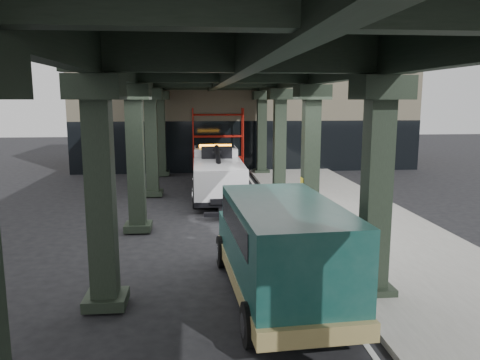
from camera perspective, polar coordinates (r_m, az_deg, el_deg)
ground at (r=14.66m, az=0.26°, el=-8.11°), size 90.00×90.00×0.00m
sidewalk at (r=17.51m, az=14.45°, el=-5.18°), size 5.00×40.00×0.15m
lane_stripe at (r=16.79m, az=5.37°, el=-5.79°), size 0.12×38.00×0.01m
viaduct at (r=15.94m, az=-1.94°, el=13.22°), size 7.40×32.00×6.40m
building at (r=34.05m, az=0.21°, el=8.93°), size 22.00×10.00×8.00m
scaffolding at (r=28.66m, az=-2.71°, el=4.97°), size 3.08×0.88×4.00m
tow_truck at (r=21.62m, az=-2.81°, el=0.96°), size 2.30×7.49×2.45m
towed_van at (r=10.53m, az=4.98°, el=-8.18°), size 2.63×5.91×2.35m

